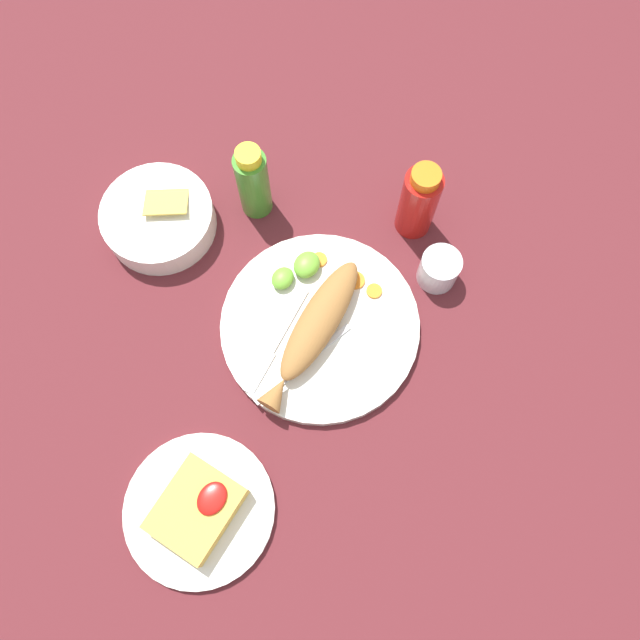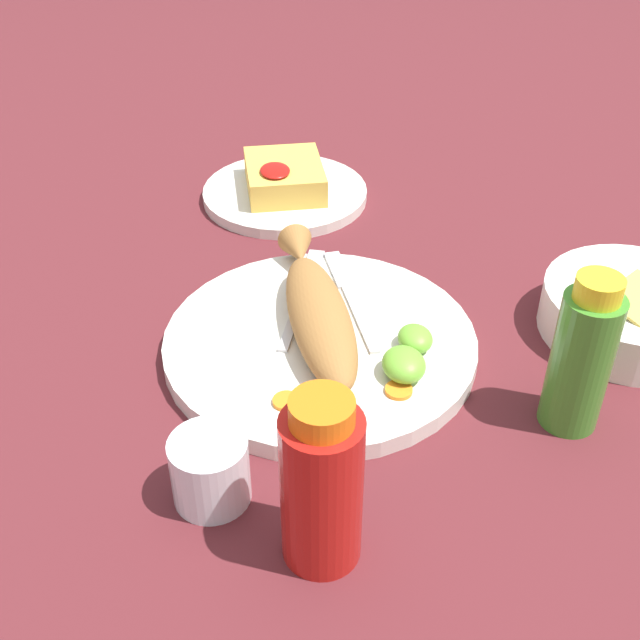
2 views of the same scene
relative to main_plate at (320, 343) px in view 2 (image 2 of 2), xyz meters
The scene contains 16 objects.
ground_plane 0.01m from the main_plate, ahead, with size 4.00×4.00×0.00m, color #561E23.
main_plate is the anchor object (origin of this frame).
fried_fish 0.03m from the main_plate, behind, with size 0.26×0.07×0.04m.
fork_near 0.08m from the main_plate, behind, with size 0.18×0.07×0.00m.
fork_far 0.08m from the main_plate, 149.89° to the left, with size 0.19×0.03×0.00m.
carrot_slice_near 0.10m from the main_plate, 25.41° to the right, with size 0.02×0.02×0.00m, color orange.
carrot_slice_mid 0.09m from the main_plate, ahead, with size 0.03×0.03×0.00m, color orange.
carrot_slice_far 0.11m from the main_plate, 32.71° to the left, with size 0.03×0.03×0.00m, color orange.
lime_wedge_main 0.10m from the main_plate, 44.39° to the left, with size 0.05×0.04×0.03m, color #6BB233.
lime_wedge_side 0.10m from the main_plate, 71.00° to the left, with size 0.04×0.03×0.02m, color #6BB233.
hot_sauce_bottle_red 0.25m from the main_plate, ahead, with size 0.06×0.06×0.15m.
hot_sauce_bottle_green 0.25m from the main_plate, 57.82° to the left, with size 0.05×0.05×0.15m.
salt_cup 0.21m from the main_plate, 32.99° to the right, with size 0.06×0.06×0.06m.
side_plate_fries 0.32m from the main_plate, behind, with size 0.22×0.22×0.01m, color silver.
fries_pile 0.32m from the main_plate, behind, with size 0.12×0.10×0.04m.
guacamole_bowl 0.32m from the main_plate, 87.66° to the left, with size 0.18×0.18×0.06m.
Camera 2 is at (0.62, -0.09, 0.50)m, focal length 45.00 mm.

